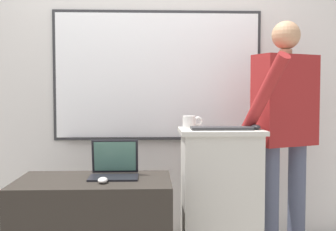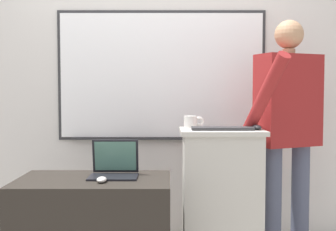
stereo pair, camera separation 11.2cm
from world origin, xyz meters
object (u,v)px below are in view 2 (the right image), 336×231
Objects in this scene: wireless_keyboard at (222,128)px; computer_mouse_by_laptop at (102,180)px; laptop at (115,165)px; lectern_podium at (221,202)px; person_presenter at (288,123)px; coffee_mug at (191,122)px; computer_mouse_by_keyboard at (257,127)px.

computer_mouse_by_laptop is (-0.77, -0.26, -0.29)m from wireless_keyboard.
lectern_podium is at bearing 8.81° from laptop.
person_presenter is 12.49× the size of coffee_mug.
laptop is 2.19× the size of coffee_mug.
lectern_podium is at bearing -34.06° from coffee_mug.
computer_mouse_by_keyboard is 0.70× the size of coffee_mug.
wireless_keyboard is (-0.00, -0.05, 0.51)m from lectern_podium.
coffee_mug is (-0.70, -0.04, 0.01)m from person_presenter.
wireless_keyboard is at bearing 18.65° from computer_mouse_by_laptop.
person_presenter reaches higher than coffee_mug.
lectern_podium is 3.24× the size of laptop.
laptop is at bearing -176.25° from computer_mouse_by_keyboard.
coffee_mug is (-0.20, 0.19, 0.03)m from wireless_keyboard.
person_presenter is at bearing 20.78° from computer_mouse_by_laptop.
coffee_mug is (-0.43, 0.18, 0.03)m from computer_mouse_by_keyboard.
person_presenter is 17.72× the size of computer_mouse_by_laptop.
lectern_podium is 0.57× the size of person_presenter.
lectern_podium is at bearing 175.59° from person_presenter.
person_presenter is 1.27m from laptop.
computer_mouse_by_laptop is at bearing -104.95° from laptop.
coffee_mug reaches higher than laptop.
lectern_podium is 7.10× the size of coffee_mug.
computer_mouse_by_laptop is at bearing -141.98° from coffee_mug.
wireless_keyboard reaches higher than computer_mouse_by_laptop.
computer_mouse_by_keyboard is at bearing 0.83° from wireless_keyboard.
computer_mouse_by_laptop is (-0.77, -0.31, 0.22)m from lectern_podium.
lectern_podium is 10.07× the size of computer_mouse_by_laptop.
computer_mouse_by_keyboard is (0.95, 0.06, 0.24)m from laptop.
wireless_keyboard is 4.09× the size of computer_mouse_by_keyboard.
laptop is at bearing -175.30° from wireless_keyboard.
laptop is 0.98m from computer_mouse_by_keyboard.
computer_mouse_by_keyboard is at bearing -164.04° from person_presenter.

